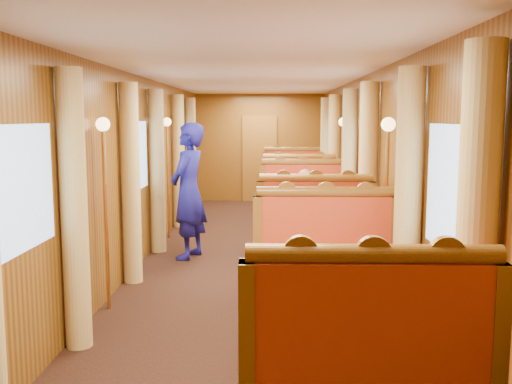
{
  "coord_description": "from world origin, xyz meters",
  "views": [
    {
      "loc": [
        0.25,
        -7.36,
        1.94
      ],
      "look_at": [
        0.08,
        -0.5,
        1.05
      ],
      "focal_mm": 40.0,
      "sensor_mm": 36.0,
      "label": 1
    }
  ],
  "objects_px": {
    "table_far": "(296,200)",
    "rose_vase_mid": "(308,196)",
    "banquette_near_aft": "(326,292)",
    "teapot_right": "(334,285)",
    "rose_vase_far": "(296,171)",
    "teapot_left": "(319,283)",
    "table_near": "(340,342)",
    "banquette_mid_fwd": "(314,253)",
    "banquette_far_aft": "(294,191)",
    "steward": "(189,191)",
    "passenger": "(305,202)",
    "tea_tray": "(328,291)",
    "fruit_plate": "(384,292)",
    "banquette_mid_aft": "(303,221)",
    "banquette_far_fwd": "(299,206)",
    "teapot_back": "(328,279)",
    "table_mid": "(308,238)"
  },
  "relations": [
    {
      "from": "teapot_right",
      "to": "rose_vase_far",
      "type": "distance_m",
      "value": 7.12
    },
    {
      "from": "banquette_far_aft",
      "to": "steward",
      "type": "relative_size",
      "value": 0.71
    },
    {
      "from": "banquette_far_fwd",
      "to": "rose_vase_far",
      "type": "relative_size",
      "value": 3.72
    },
    {
      "from": "rose_vase_far",
      "to": "teapot_left",
      "type": "bearing_deg",
      "value": -91.24
    },
    {
      "from": "tea_tray",
      "to": "steward",
      "type": "relative_size",
      "value": 0.18
    },
    {
      "from": "table_near",
      "to": "table_far",
      "type": "relative_size",
      "value": 1.0
    },
    {
      "from": "table_near",
      "to": "fruit_plate",
      "type": "relative_size",
      "value": 5.28
    },
    {
      "from": "banquette_mid_aft",
      "to": "rose_vase_mid",
      "type": "relative_size",
      "value": 3.72
    },
    {
      "from": "steward",
      "to": "passenger",
      "type": "xyz_separation_m",
      "value": [
        1.63,
        0.36,
        -0.2
      ]
    },
    {
      "from": "rose_vase_mid",
      "to": "banquette_far_aft",
      "type": "bearing_deg",
      "value": 89.88
    },
    {
      "from": "steward",
      "to": "table_mid",
      "type": "bearing_deg",
      "value": 92.62
    },
    {
      "from": "teapot_back",
      "to": "rose_vase_mid",
      "type": "relative_size",
      "value": 0.44
    },
    {
      "from": "table_near",
      "to": "table_far",
      "type": "distance_m",
      "value": 7.0
    },
    {
      "from": "banquette_far_aft",
      "to": "banquette_near_aft",
      "type": "bearing_deg",
      "value": -90.0
    },
    {
      "from": "banquette_far_fwd",
      "to": "teapot_right",
      "type": "height_order",
      "value": "banquette_far_fwd"
    },
    {
      "from": "table_near",
      "to": "teapot_back",
      "type": "bearing_deg",
      "value": 152.07
    },
    {
      "from": "banquette_mid_aft",
      "to": "teapot_left",
      "type": "relative_size",
      "value": 7.51
    },
    {
      "from": "table_far",
      "to": "banquette_far_aft",
      "type": "xyz_separation_m",
      "value": [
        0.0,
        1.01,
        0.05
      ]
    },
    {
      "from": "passenger",
      "to": "teapot_right",
      "type": "bearing_deg",
      "value": -90.76
    },
    {
      "from": "table_far",
      "to": "teapot_left",
      "type": "xyz_separation_m",
      "value": [
        -0.16,
        -7.08,
        0.45
      ]
    },
    {
      "from": "table_near",
      "to": "banquette_far_fwd",
      "type": "relative_size",
      "value": 0.78
    },
    {
      "from": "table_near",
      "to": "steward",
      "type": "bearing_deg",
      "value": 112.56
    },
    {
      "from": "rose_vase_mid",
      "to": "passenger",
      "type": "xyz_separation_m",
      "value": [
        0.01,
        0.75,
        -0.19
      ]
    },
    {
      "from": "banquette_mid_fwd",
      "to": "banquette_far_aft",
      "type": "height_order",
      "value": "same"
    },
    {
      "from": "teapot_right",
      "to": "passenger",
      "type": "distance_m",
      "value": 4.36
    },
    {
      "from": "tea_tray",
      "to": "fruit_plate",
      "type": "height_order",
      "value": "fruit_plate"
    },
    {
      "from": "table_far",
      "to": "rose_vase_mid",
      "type": "xyz_separation_m",
      "value": [
        -0.01,
        -3.48,
        0.55
      ]
    },
    {
      "from": "banquette_mid_fwd",
      "to": "banquette_mid_aft",
      "type": "relative_size",
      "value": 1.0
    },
    {
      "from": "banquette_near_aft",
      "to": "table_far",
      "type": "distance_m",
      "value": 5.99
    },
    {
      "from": "table_near",
      "to": "banquette_far_fwd",
      "type": "distance_m",
      "value": 5.99
    },
    {
      "from": "teapot_left",
      "to": "fruit_plate",
      "type": "distance_m",
      "value": 0.45
    },
    {
      "from": "teapot_left",
      "to": "fruit_plate",
      "type": "height_order",
      "value": "teapot_left"
    },
    {
      "from": "tea_tray",
      "to": "teapot_right",
      "type": "distance_m",
      "value": 0.08
    },
    {
      "from": "banquette_near_aft",
      "to": "banquette_far_aft",
      "type": "xyz_separation_m",
      "value": [
        0.0,
        7.0,
        0.0
      ]
    },
    {
      "from": "banquette_mid_aft",
      "to": "steward",
      "type": "distance_m",
      "value": 1.81
    },
    {
      "from": "banquette_near_aft",
      "to": "passenger",
      "type": "height_order",
      "value": "banquette_near_aft"
    },
    {
      "from": "passenger",
      "to": "banquette_near_aft",
      "type": "bearing_deg",
      "value": -90.0
    },
    {
      "from": "fruit_plate",
      "to": "teapot_back",
      "type": "bearing_deg",
      "value": 159.17
    },
    {
      "from": "banquette_far_fwd",
      "to": "tea_tray",
      "type": "distance_m",
      "value": 6.05
    },
    {
      "from": "fruit_plate",
      "to": "steward",
      "type": "xyz_separation_m",
      "value": [
        -1.91,
        4.0,
        0.17
      ]
    },
    {
      "from": "rose_vase_far",
      "to": "banquette_far_fwd",
      "type": "bearing_deg",
      "value": -89.47
    },
    {
      "from": "table_far",
      "to": "teapot_right",
      "type": "relative_size",
      "value": 6.65
    },
    {
      "from": "fruit_plate",
      "to": "banquette_far_fwd",
      "type": "bearing_deg",
      "value": 92.64
    },
    {
      "from": "rose_vase_far",
      "to": "steward",
      "type": "relative_size",
      "value": 0.19
    },
    {
      "from": "banquette_mid_aft",
      "to": "table_near",
      "type": "bearing_deg",
      "value": -90.0
    },
    {
      "from": "fruit_plate",
      "to": "banquette_far_aft",
      "type": "bearing_deg",
      "value": 91.98
    },
    {
      "from": "table_mid",
      "to": "rose_vase_mid",
      "type": "xyz_separation_m",
      "value": [
        -0.01,
        0.02,
        0.55
      ]
    },
    {
      "from": "banquette_near_aft",
      "to": "teapot_right",
      "type": "distance_m",
      "value": 1.17
    },
    {
      "from": "table_far",
      "to": "tea_tray",
      "type": "height_order",
      "value": "tea_tray"
    },
    {
      "from": "table_far",
      "to": "passenger",
      "type": "distance_m",
      "value": 2.75
    }
  ]
}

